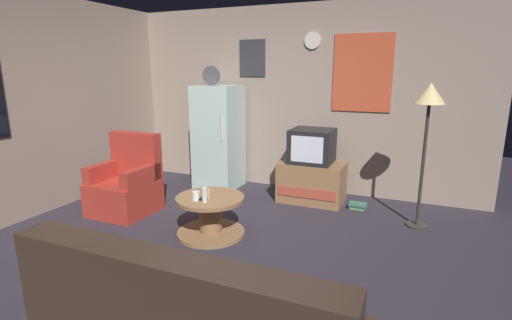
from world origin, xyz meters
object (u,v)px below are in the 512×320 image
Objects in this scene: mug_ceramic_tan at (208,194)px; armchair at (127,185)px; coffee_table at (211,216)px; tv_stand at (312,182)px; wine_glass at (205,195)px; standing_lamp at (429,105)px; book_stack at (358,206)px; fridge at (218,137)px; mug_ceramic_white at (196,196)px; remote_control at (200,199)px; crt_tv at (312,146)px.

armchair is (-1.30, 0.26, -0.13)m from mug_ceramic_tan.
armchair is (-1.30, 0.21, 0.13)m from coffee_table.
tv_stand is 1.78m from wine_glass.
standing_lamp is at bearing -15.10° from tv_stand.
wine_glass is at bearing -129.13° from book_stack.
coffee_table is 0.33m from wine_glass.
fridge reaches higher than mug_ceramic_white.
fridge reaches higher than armchair.
tv_stand reaches higher than remote_control.
tv_stand is at bearing 65.66° from mug_ceramic_tan.
standing_lamp is 3.59m from armchair.
mug_ceramic_tan is at bearing -65.05° from fridge.
wine_glass is 1.00× the size of remote_control.
wine_glass is 0.12m from mug_ceramic_white.
coffee_table is at bearing -115.27° from tv_stand.
crt_tv is 0.56× the size of armchair.
crt_tv is 6.00× the size of mug_ceramic_white.
mug_ceramic_white is 0.60× the size of remote_control.
crt_tv reaches higher than armchair.
armchair reaches higher than tv_stand.
armchair is at bearing 170.97° from coffee_table.
coffee_table is (-0.70, -1.48, -0.05)m from tv_stand.
coffee_table is at bearing -114.93° from crt_tv.
mug_ceramic_white is (-0.08, -0.15, 0.26)m from coffee_table.
mug_ceramic_tan is at bearing 48.18° from mug_ceramic_white.
standing_lamp reaches higher than coffee_table.
book_stack is at bearing -4.48° from fridge.
fridge reaches higher than standing_lamp.
wine_glass is 0.16× the size of armchair.
remote_control is (-0.04, -0.13, 0.22)m from coffee_table.
fridge is at bearing 175.99° from crt_tv.
armchair reaches higher than remote_control.
tv_stand is at bearing 64.73° from coffee_table.
armchair is at bearing -164.62° from standing_lamp.
mug_ceramic_tan is (-2.02, -1.17, -0.89)m from standing_lamp.
mug_ceramic_white is (0.68, -1.72, -0.28)m from fridge.
remote_control is (-0.72, -1.61, -0.32)m from crt_tv.
coffee_table is (0.75, -1.58, -0.54)m from fridge.
remote_control is at bearing -114.49° from tv_stand.
coffee_table is at bearing 94.07° from mug_ceramic_tan.
mug_ceramic_tan is 2.02m from book_stack.
mug_ceramic_white is at bearing -148.90° from standing_lamp.
remote_control is at bearing -67.21° from fridge.
crt_tv reaches higher than remote_control.
book_stack is at bearing 157.19° from standing_lamp.
remote_control is at bearing -117.26° from mug_ceramic_tan.
crt_tv reaches higher than book_stack.
crt_tv is at bearing 55.01° from remote_control.
armchair is at bearing -147.52° from tv_stand.
fridge is 2.11× the size of tv_stand.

